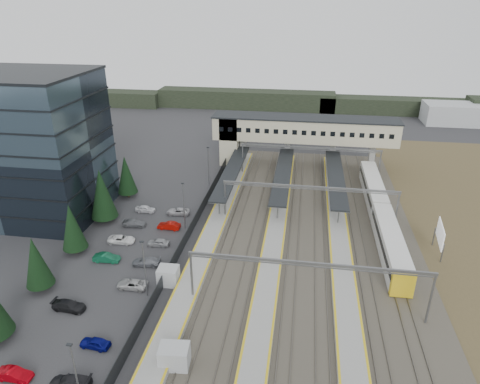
% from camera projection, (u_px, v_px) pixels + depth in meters
% --- Properties ---
extents(ground, '(220.00, 220.00, 0.00)m').
position_uv_depth(ground, '(221.00, 266.00, 60.94)').
color(ground, '#2B2B2D').
rests_on(ground, ground).
extents(office_building, '(24.30, 18.30, 24.30)m').
position_uv_depth(office_building, '(23.00, 146.00, 71.72)').
color(office_building, '#394C59').
rests_on(office_building, ground).
extents(conifer_row, '(4.42, 49.82, 9.50)m').
position_uv_depth(conifer_row, '(57.00, 238.00, 58.55)').
color(conifer_row, black).
rests_on(conifer_row, ground).
extents(car_park, '(10.45, 44.60, 1.28)m').
position_uv_depth(car_park, '(116.00, 279.00, 57.04)').
color(car_park, '#A7A6AA').
rests_on(car_park, ground).
extents(lampposts, '(0.50, 53.25, 8.07)m').
position_uv_depth(lampposts, '(167.00, 231.00, 61.39)').
color(lampposts, slate).
rests_on(lampposts, ground).
extents(fence, '(0.08, 90.00, 2.00)m').
position_uv_depth(fence, '(186.00, 238.00, 65.93)').
color(fence, '#26282B').
rests_on(fence, ground).
extents(relay_cabin_near, '(3.27, 2.53, 2.56)m').
position_uv_depth(relay_cabin_near, '(174.00, 357.00, 43.80)').
color(relay_cabin_near, '#AAADB0').
rests_on(relay_cabin_near, ground).
extents(relay_cabin_far, '(2.71, 2.28, 2.43)m').
position_uv_depth(relay_cabin_far, '(168.00, 276.00, 56.70)').
color(relay_cabin_far, '#AAADB0').
rests_on(relay_cabin_far, ground).
extents(rail_corridor, '(34.00, 90.00, 0.92)m').
position_uv_depth(rail_corridor, '(288.00, 251.00, 64.00)').
color(rail_corridor, '#3D3A2E').
rests_on(rail_corridor, ground).
extents(canopies, '(23.10, 30.00, 3.28)m').
position_uv_depth(canopies, '(283.00, 173.00, 82.60)').
color(canopies, black).
rests_on(canopies, ground).
extents(footbridge, '(40.40, 6.40, 11.20)m').
position_uv_depth(footbridge, '(291.00, 131.00, 94.31)').
color(footbridge, '#BDB593').
rests_on(footbridge, ground).
extents(gantries, '(28.40, 62.28, 7.17)m').
position_uv_depth(gantries, '(309.00, 225.00, 59.46)').
color(gantries, slate).
rests_on(gantries, ground).
extents(train, '(2.88, 40.08, 3.63)m').
position_uv_depth(train, '(381.00, 214.00, 71.13)').
color(train, silver).
rests_on(train, ground).
extents(billboard, '(0.88, 5.71, 4.83)m').
position_uv_depth(billboard, '(440.00, 235.00, 62.50)').
color(billboard, slate).
rests_on(billboard, ground).
extents(treeline_far, '(170.00, 19.00, 7.00)m').
position_uv_depth(treeline_far, '(347.00, 105.00, 139.31)').
color(treeline_far, black).
rests_on(treeline_far, ground).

